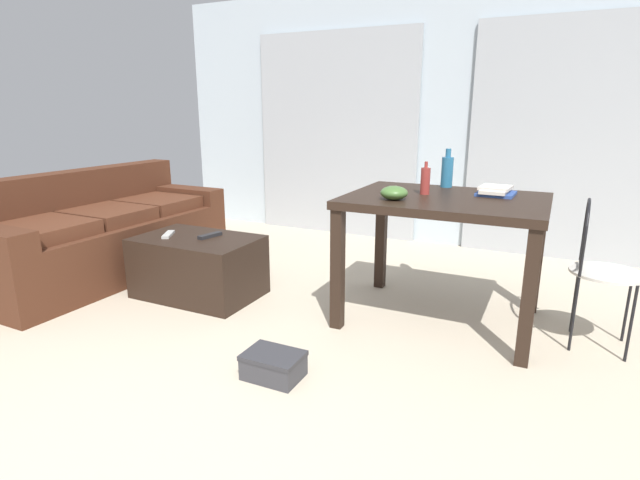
# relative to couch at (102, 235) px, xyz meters

# --- Properties ---
(ground_plane) EXTENTS (8.81, 8.81, 0.00)m
(ground_plane) POSITION_rel_couch_xyz_m (2.25, -0.07, -0.32)
(ground_plane) COLOR beige
(wall_back) EXTENTS (5.83, 0.10, 2.43)m
(wall_back) POSITION_rel_couch_xyz_m (2.25, 2.16, 0.90)
(wall_back) COLOR silver
(wall_back) RESTS_ON ground
(curtains) EXTENTS (3.98, 0.03, 2.06)m
(curtains) POSITION_rel_couch_xyz_m (2.25, 2.08, 0.71)
(curtains) COLOR #B2B7BC
(curtains) RESTS_ON ground
(couch) EXTENTS (0.88, 2.03, 0.82)m
(couch) POSITION_rel_couch_xyz_m (0.00, 0.00, 0.00)
(couch) COLOR #4C2819
(couch) RESTS_ON ground
(coffee_table) EXTENTS (0.85, 0.55, 0.43)m
(coffee_table) POSITION_rel_couch_xyz_m (1.02, -0.06, -0.10)
(coffee_table) COLOR black
(coffee_table) RESTS_ON ground
(craft_table) EXTENTS (1.17, 0.90, 0.79)m
(craft_table) POSITION_rel_couch_xyz_m (2.67, 0.28, 0.36)
(craft_table) COLOR black
(craft_table) RESTS_ON ground
(wire_chair) EXTENTS (0.38, 0.39, 0.84)m
(wire_chair) POSITION_rel_couch_xyz_m (3.50, 0.30, 0.20)
(wire_chair) COLOR silver
(wire_chair) RESTS_ON ground
(bottle_near) EXTENTS (0.08, 0.08, 0.26)m
(bottle_near) POSITION_rel_couch_xyz_m (2.59, 0.66, 0.58)
(bottle_near) COLOR teal
(bottle_near) RESTS_ON craft_table
(bottle_far) EXTENTS (0.06, 0.06, 0.20)m
(bottle_far) POSITION_rel_couch_xyz_m (2.53, 0.32, 0.56)
(bottle_far) COLOR #99332D
(bottle_far) RESTS_ON craft_table
(bowl) EXTENTS (0.16, 0.16, 0.08)m
(bowl) POSITION_rel_couch_xyz_m (2.42, 0.06, 0.51)
(bowl) COLOR #477033
(bowl) RESTS_ON craft_table
(book_stack) EXTENTS (0.23, 0.25, 0.06)m
(book_stack) POSITION_rel_couch_xyz_m (2.93, 0.47, 0.50)
(book_stack) COLOR #33519E
(book_stack) RESTS_ON craft_table
(tv_remote_on_table) EXTENTS (0.12, 0.16, 0.02)m
(tv_remote_on_table) POSITION_rel_couch_xyz_m (2.32, 0.38, 0.48)
(tv_remote_on_table) COLOR #B7B7B2
(tv_remote_on_table) RESTS_ON craft_table
(tv_remote_primary) EXTENTS (0.08, 0.19, 0.02)m
(tv_remote_primary) POSITION_rel_couch_xyz_m (1.10, -0.01, 0.12)
(tv_remote_primary) COLOR #232326
(tv_remote_primary) RESTS_ON coffee_table
(tv_remote_secondary) EXTENTS (0.13, 0.19, 0.02)m
(tv_remote_secondary) POSITION_rel_couch_xyz_m (0.81, -0.10, 0.12)
(tv_remote_secondary) COLOR #B7B7B2
(tv_remote_secondary) RESTS_ON coffee_table
(shoebox) EXTENTS (0.29, 0.21, 0.13)m
(shoebox) POSITION_rel_couch_xyz_m (2.09, -0.80, -0.25)
(shoebox) COLOR #38383D
(shoebox) RESTS_ON ground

